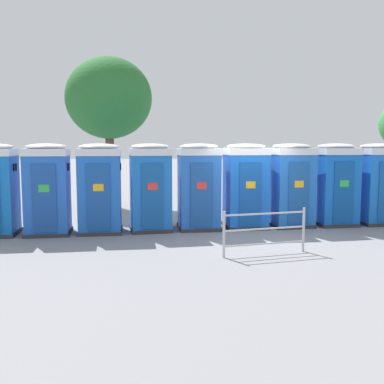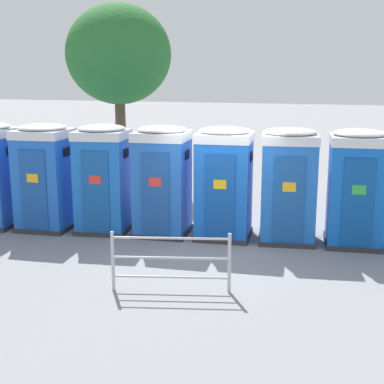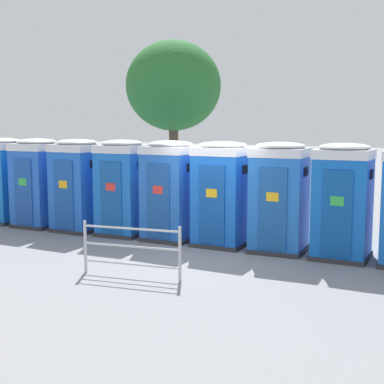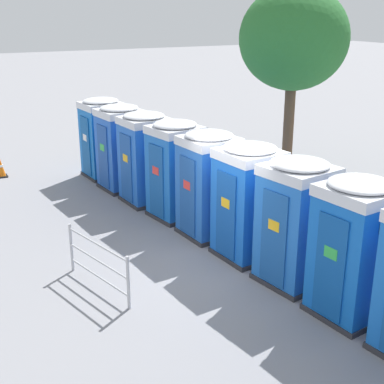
{
  "view_description": "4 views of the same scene",
  "coord_description": "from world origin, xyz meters",
  "px_view_note": "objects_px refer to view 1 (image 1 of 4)",
  "views": [
    {
      "loc": [
        -2.14,
        -12.82,
        2.55
      ],
      "look_at": [
        -1.7,
        0.31,
        1.11
      ],
      "focal_mm": 42.0,
      "sensor_mm": 36.0,
      "label": 1
    },
    {
      "loc": [
        2.88,
        -10.91,
        3.65
      ],
      "look_at": [
        -0.79,
        0.43,
        1.04
      ],
      "focal_mm": 50.0,
      "sensor_mm": 36.0,
      "label": 2
    },
    {
      "loc": [
        6.42,
        -10.51,
        2.92
      ],
      "look_at": [
        -0.85,
        0.42,
        1.27
      ],
      "focal_mm": 50.0,
      "sensor_mm": 36.0,
      "label": 3
    },
    {
      "loc": [
        8.94,
        -5.39,
        5.2
      ],
      "look_at": [
        -2.1,
        0.26,
        0.91
      ],
      "focal_mm": 50.0,
      "sensor_mm": 36.0,
      "label": 4
    }
  ],
  "objects_px": {
    "portapotty_5": "(245,185)",
    "portapotty_3": "(150,187)",
    "portapotty_4": "(199,186)",
    "portapotty_6": "(291,185)",
    "portapotty_8": "(378,183)",
    "street_tree_1": "(109,99)",
    "portapotty_1": "(48,189)",
    "portapotty_7": "(335,184)",
    "portapotty_2": "(100,188)",
    "event_barrier": "(265,230)"
  },
  "relations": [
    {
      "from": "portapotty_2",
      "to": "portapotty_6",
      "type": "relative_size",
      "value": 1.0
    },
    {
      "from": "portapotty_3",
      "to": "portapotty_7",
      "type": "distance_m",
      "value": 5.73
    },
    {
      "from": "portapotty_1",
      "to": "portapotty_7",
      "type": "bearing_deg",
      "value": 7.7
    },
    {
      "from": "portapotty_5",
      "to": "portapotty_8",
      "type": "height_order",
      "value": "same"
    },
    {
      "from": "portapotty_3",
      "to": "portapotty_7",
      "type": "height_order",
      "value": "same"
    },
    {
      "from": "portapotty_2",
      "to": "event_barrier",
      "type": "height_order",
      "value": "portapotty_2"
    },
    {
      "from": "portapotty_7",
      "to": "portapotty_4",
      "type": "bearing_deg",
      "value": -173.06
    },
    {
      "from": "portapotty_2",
      "to": "portapotty_1",
      "type": "bearing_deg",
      "value": -172.31
    },
    {
      "from": "portapotty_2",
      "to": "portapotty_5",
      "type": "xyz_separation_m",
      "value": [
        4.25,
        0.63,
        -0.0
      ]
    },
    {
      "from": "portapotty_4",
      "to": "portapotty_6",
      "type": "distance_m",
      "value": 2.87
    },
    {
      "from": "portapotty_3",
      "to": "portapotty_7",
      "type": "relative_size",
      "value": 1.0
    },
    {
      "from": "portapotty_4",
      "to": "event_barrier",
      "type": "distance_m",
      "value": 3.52
    },
    {
      "from": "portapotty_2",
      "to": "portapotty_8",
      "type": "relative_size",
      "value": 1.0
    },
    {
      "from": "portapotty_6",
      "to": "portapotty_2",
      "type": "bearing_deg",
      "value": -171.91
    },
    {
      "from": "portapotty_2",
      "to": "portapotty_8",
      "type": "height_order",
      "value": "same"
    },
    {
      "from": "portapotty_2",
      "to": "portapotty_7",
      "type": "xyz_separation_m",
      "value": [
        7.1,
        0.96,
        0.0
      ]
    },
    {
      "from": "portapotty_2",
      "to": "portapotty_4",
      "type": "relative_size",
      "value": 1.0
    },
    {
      "from": "portapotty_3",
      "to": "portapotty_5",
      "type": "bearing_deg",
      "value": 7.42
    },
    {
      "from": "portapotty_5",
      "to": "portapotty_6",
      "type": "xyz_separation_m",
      "value": [
        1.42,
        0.18,
        0.0
      ]
    },
    {
      "from": "portapotty_6",
      "to": "portapotty_8",
      "type": "relative_size",
      "value": 1.0
    },
    {
      "from": "portapotty_7",
      "to": "event_barrier",
      "type": "bearing_deg",
      "value": -128.25
    },
    {
      "from": "portapotty_5",
      "to": "portapotty_7",
      "type": "distance_m",
      "value": 2.87
    },
    {
      "from": "portapotty_5",
      "to": "street_tree_1",
      "type": "distance_m",
      "value": 7.24
    },
    {
      "from": "portapotty_2",
      "to": "portapotty_3",
      "type": "bearing_deg",
      "value": 10.29
    },
    {
      "from": "portapotty_6",
      "to": "portapotty_8",
      "type": "height_order",
      "value": "same"
    },
    {
      "from": "portapotty_3",
      "to": "portapotty_8",
      "type": "relative_size",
      "value": 1.0
    },
    {
      "from": "portapotty_4",
      "to": "street_tree_1",
      "type": "distance_m",
      "value": 6.54
    },
    {
      "from": "portapotty_4",
      "to": "portapotty_6",
      "type": "bearing_deg",
      "value": 7.33
    },
    {
      "from": "portapotty_3",
      "to": "street_tree_1",
      "type": "bearing_deg",
      "value": 110.78
    },
    {
      "from": "portapotty_6",
      "to": "portapotty_7",
      "type": "relative_size",
      "value": 1.0
    },
    {
      "from": "portapotty_4",
      "to": "portapotty_8",
      "type": "distance_m",
      "value": 5.73
    },
    {
      "from": "portapotty_5",
      "to": "portapotty_3",
      "type": "bearing_deg",
      "value": -172.58
    },
    {
      "from": "portapotty_5",
      "to": "portapotty_7",
      "type": "bearing_deg",
      "value": 6.69
    },
    {
      "from": "portapotty_6",
      "to": "portapotty_5",
      "type": "bearing_deg",
      "value": -172.78
    },
    {
      "from": "portapotty_4",
      "to": "street_tree_1",
      "type": "bearing_deg",
      "value": 124.67
    },
    {
      "from": "portapotty_8",
      "to": "street_tree_1",
      "type": "xyz_separation_m",
      "value": [
        -9.0,
        4.09,
        3.0
      ]
    },
    {
      "from": "portapotty_6",
      "to": "portapotty_7",
      "type": "bearing_deg",
      "value": 6.15
    },
    {
      "from": "portapotty_4",
      "to": "event_barrier",
      "type": "bearing_deg",
      "value": -66.72
    },
    {
      "from": "portapotty_3",
      "to": "portapotty_8",
      "type": "distance_m",
      "value": 7.17
    },
    {
      "from": "portapotty_6",
      "to": "portapotty_8",
      "type": "bearing_deg",
      "value": 6.49
    },
    {
      "from": "portapotty_3",
      "to": "portapotty_8",
      "type": "bearing_deg",
      "value": 7.01
    },
    {
      "from": "portapotty_6",
      "to": "street_tree_1",
      "type": "xyz_separation_m",
      "value": [
        -6.15,
        4.41,
        3.0
      ]
    },
    {
      "from": "portapotty_1",
      "to": "portapotty_8",
      "type": "relative_size",
      "value": 1.0
    },
    {
      "from": "portapotty_4",
      "to": "portapotty_8",
      "type": "bearing_deg",
      "value": 6.91
    },
    {
      "from": "portapotty_4",
      "to": "event_barrier",
      "type": "xyz_separation_m",
      "value": [
        1.36,
        -3.17,
        -0.72
      ]
    },
    {
      "from": "portapotty_8",
      "to": "street_tree_1",
      "type": "relative_size",
      "value": 0.43
    },
    {
      "from": "portapotty_8",
      "to": "portapotty_3",
      "type": "bearing_deg",
      "value": -172.99
    },
    {
      "from": "portapotty_6",
      "to": "portapotty_1",
      "type": "bearing_deg",
      "value": -171.99
    },
    {
      "from": "portapotty_2",
      "to": "portapotty_3",
      "type": "height_order",
      "value": "same"
    },
    {
      "from": "portapotty_2",
      "to": "portapotty_3",
      "type": "xyz_separation_m",
      "value": [
        1.41,
        0.26,
        0.0
      ]
    }
  ]
}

